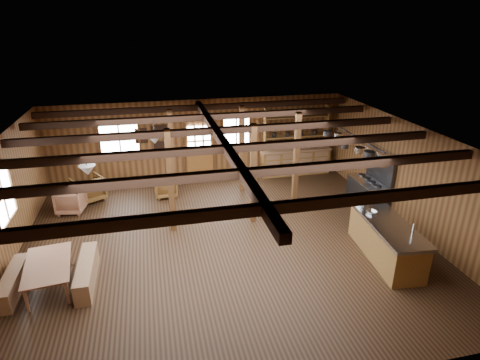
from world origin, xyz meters
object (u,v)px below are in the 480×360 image
at_px(dining_table, 51,275).
at_px(armchair_c, 71,201).
at_px(commercial_range, 370,188).
at_px(armchair_a, 88,189).
at_px(armchair_b, 166,187).
at_px(kitchen_island, 386,240).

height_order(dining_table, armchair_c, armchair_c).
bearing_deg(commercial_range, armchair_a, 164.25).
bearing_deg(armchair_b, kitchen_island, 131.73).
relative_size(armchair_a, armchair_c, 1.13).
bearing_deg(armchair_a, armchair_b, 145.13).
height_order(commercial_range, dining_table, commercial_range).
xyz_separation_m(armchair_a, armchair_c, (-0.41, -0.72, -0.05)).
height_order(kitchen_island, armchair_b, kitchen_island).
bearing_deg(commercial_range, kitchen_island, -112.08).
bearing_deg(kitchen_island, armchair_a, 150.89).
distance_m(kitchen_island, commercial_range, 2.80).
distance_m(armchair_b, armchair_c, 2.81).
bearing_deg(armchair_b, commercial_range, 156.07).
xyz_separation_m(armchair_b, armchair_c, (-2.76, -0.51, 0.03)).
height_order(commercial_range, armchair_a, commercial_range).
height_order(dining_table, armchair_a, armchair_a).
distance_m(commercial_range, armchair_c, 8.84).
relative_size(dining_table, armchair_c, 2.13).
xyz_separation_m(dining_table, armchair_b, (2.63, 4.14, 0.03)).
bearing_deg(armchair_b, armchair_a, -9.12).
xyz_separation_m(dining_table, armchair_a, (0.28, 4.34, 0.11)).
bearing_deg(commercial_range, armchair_b, 160.23).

